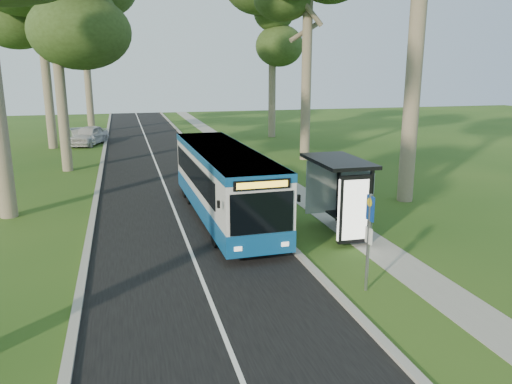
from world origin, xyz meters
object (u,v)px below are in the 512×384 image
bus (223,183)px  bus_shelter (346,184)px  bus_stop_sign (369,232)px  litter_bin (281,199)px  car_silver (80,137)px  car_white (89,135)px

bus → bus_shelter: bearing=-44.5°
bus_stop_sign → litter_bin: bus_stop_sign is taller
bus → litter_bin: bearing=7.2°
bus_stop_sign → car_silver: 33.54m
bus → car_white: bearing=104.7°
litter_bin → car_white: 25.10m
bus → bus_stop_sign: 8.56m
litter_bin → car_white: size_ratio=0.22×
bus_shelter → car_white: bus_shelter is taller
car_silver → bus_stop_sign: bearing=-88.9°
car_silver → bus: bearing=-88.8°
bus_stop_sign → bus_shelter: bearing=72.6°
litter_bin → car_silver: car_silver is taller
litter_bin → bus_shelter: bearing=-73.5°
bus_stop_sign → bus_shelter: size_ratio=0.84×
litter_bin → car_silver: (-10.16, 23.42, 0.18)m
bus → bus_stop_sign: (2.52, -8.18, 0.22)m
bus → car_silver: 24.98m
bus_shelter → litter_bin: bus_shelter is taller
bus_stop_sign → car_silver: bearing=107.1°
bus_shelter → car_silver: (-11.37, 27.50, -1.38)m
car_white → car_silver: (-0.71, 0.16, -0.10)m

